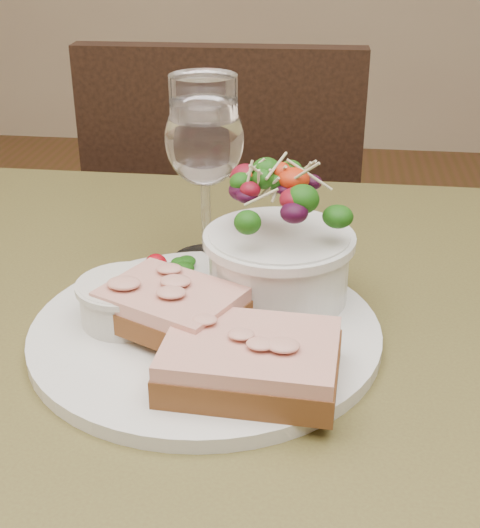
# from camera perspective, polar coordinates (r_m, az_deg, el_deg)

# --- Properties ---
(cafe_table) EXTENTS (0.80, 0.80, 0.75)m
(cafe_table) POSITION_cam_1_polar(r_m,az_deg,el_deg) (0.68, 0.06, -13.10)
(cafe_table) COLOR #4C4120
(cafe_table) RESTS_ON ground
(chair_far) EXTENTS (0.44, 0.44, 0.90)m
(chair_far) POSITION_cam_1_polar(r_m,az_deg,el_deg) (1.46, -0.59, -6.38)
(chair_far) COLOR black
(chair_far) RESTS_ON ground
(dinner_plate) EXTENTS (0.29, 0.29, 0.01)m
(dinner_plate) POSITION_cam_1_polar(r_m,az_deg,el_deg) (0.62, -2.69, -5.27)
(dinner_plate) COLOR silver
(dinner_plate) RESTS_ON cafe_table
(sandwich_front) EXTENTS (0.13, 0.10, 0.03)m
(sandwich_front) POSITION_cam_1_polar(r_m,az_deg,el_deg) (0.54, 0.83, -7.53)
(sandwich_front) COLOR #4D2B14
(sandwich_front) RESTS_ON dinner_plate
(sandwich_back) EXTENTS (0.13, 0.12, 0.03)m
(sandwich_back) POSITION_cam_1_polar(r_m,az_deg,el_deg) (0.60, -5.34, -3.34)
(sandwich_back) COLOR #4D2B14
(sandwich_back) RESTS_ON dinner_plate
(ramekin) EXTENTS (0.07, 0.07, 0.04)m
(ramekin) POSITION_cam_1_polar(r_m,az_deg,el_deg) (0.62, -8.89, -2.74)
(ramekin) COLOR silver
(ramekin) RESTS_ON dinner_plate
(salad_bowl) EXTENTS (0.12, 0.12, 0.13)m
(salad_bowl) POSITION_cam_1_polar(r_m,az_deg,el_deg) (0.64, 3.06, 2.20)
(salad_bowl) COLOR silver
(salad_bowl) RESTS_ON dinner_plate
(garnish) EXTENTS (0.05, 0.04, 0.02)m
(garnish) POSITION_cam_1_polar(r_m,az_deg,el_deg) (0.70, -5.63, -0.14)
(garnish) COLOR #0C3D0B
(garnish) RESTS_ON dinner_plate
(wine_glass) EXTENTS (0.08, 0.08, 0.18)m
(wine_glass) POSITION_cam_1_polar(r_m,az_deg,el_deg) (0.71, -2.78, 9.21)
(wine_glass) COLOR white
(wine_glass) RESTS_ON cafe_table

